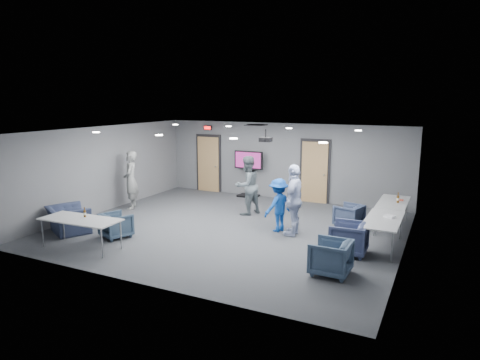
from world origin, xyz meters
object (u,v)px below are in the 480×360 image
at_px(person_b, 247,185).
at_px(chair_right_a, 349,216).
at_px(table_right_b, 383,220).
at_px(projector, 266,139).
at_px(chair_right_c, 331,257).
at_px(table_front_left, 81,220).
at_px(bottle_right, 398,199).
at_px(chair_front_b, 68,220).
at_px(bottle_front, 85,213).
at_px(chair_right_b, 349,238).
at_px(person_d, 278,205).
at_px(person_a, 131,180).
at_px(chair_front_a, 116,225).
at_px(table_right_a, 393,203).
at_px(person_c, 294,200).
at_px(tv_stand, 248,171).

height_order(person_b, chair_right_a, person_b).
height_order(table_right_b, projector, projector).
height_order(person_b, chair_right_c, person_b).
relative_size(table_front_left, bottle_right, 7.00).
distance_m(chair_front_b, table_front_left, 1.50).
xyz_separation_m(person_b, bottle_front, (-2.28, -4.37, -0.09)).
relative_size(chair_right_b, projector, 2.33).
bearing_deg(chair_front_b, chair_right_a, -122.35).
distance_m(person_b, bottle_right, 4.38).
bearing_deg(person_d, chair_front_b, -38.76).
bearing_deg(person_b, person_a, -51.25).
relative_size(person_d, chair_front_a, 2.05).
bearing_deg(chair_front_b, chair_right_b, -139.04).
distance_m(chair_front_a, table_right_a, 7.52).
distance_m(person_c, bottle_right, 2.99).
bearing_deg(projector, table_right_b, -13.54).
distance_m(chair_right_a, chair_front_b, 7.68).
height_order(person_b, bottle_front, person_b).
distance_m(person_a, bottle_front, 3.61).
relative_size(chair_front_a, bottle_right, 2.47).
height_order(chair_front_b, table_right_a, table_right_a).
bearing_deg(tv_stand, chair_right_a, -27.68).
distance_m(table_front_left, projector, 5.35).
relative_size(chair_front_b, table_right_a, 0.59).
bearing_deg(person_a, chair_right_c, 39.98).
distance_m(chair_right_b, chair_right_c, 1.34).
bearing_deg(chair_right_b, projector, -121.90).
relative_size(person_a, chair_front_b, 1.74).
bearing_deg(chair_front_a, bottle_right, -127.78).
height_order(table_right_a, table_right_b, same).
relative_size(person_c, table_right_b, 0.98).
xyz_separation_m(table_right_a, table_right_b, (0.00, -1.90, 0.00)).
bearing_deg(chair_front_a, chair_right_a, -125.18).
xyz_separation_m(chair_front_b, table_right_a, (7.75, 4.32, 0.33)).
height_order(person_c, chair_front_a, person_c).
distance_m(table_right_b, projector, 3.92).
xyz_separation_m(chair_right_b, chair_front_b, (-7.10, -1.68, -0.02)).
relative_size(chair_right_c, bottle_right, 2.78).
bearing_deg(table_right_a, person_b, 97.26).
bearing_deg(table_front_left, bottle_front, 93.45).
height_order(chair_right_b, table_right_a, chair_right_b).
distance_m(table_right_b, tv_stand, 6.32).
relative_size(chair_front_b, tv_stand, 0.65).
bearing_deg(table_right_b, chair_front_b, 107.37).
xyz_separation_m(person_a, table_right_a, (7.90, 1.58, -0.26)).
bearing_deg(chair_right_c, chair_front_a, -88.14).
distance_m(chair_right_c, table_right_b, 2.23).
distance_m(chair_right_b, projector, 3.79).
xyz_separation_m(person_d, chair_right_c, (2.01, -2.25, -0.36)).
relative_size(person_a, bottle_right, 6.62).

